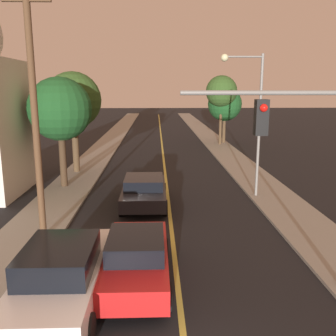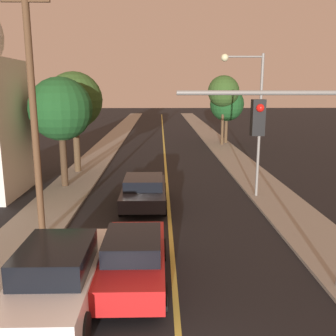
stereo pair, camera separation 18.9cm
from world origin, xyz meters
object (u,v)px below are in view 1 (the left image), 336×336
Objects in this scene: car_outer_lane_front at (62,275)px; tree_left_far at (60,109)px; car_near_lane_front at (136,257)px; traffic_signal_mast at (313,152)px; car_near_lane_second at (144,190)px; utility_pole_left at (35,113)px; tree_right_near at (221,92)px; tree_left_near at (73,101)px; streetlamp_right at (250,106)px; tree_right_far at (225,104)px.

tree_left_far is (-2.75, 11.70, 3.49)m from car_outer_lane_front.
traffic_signal_mast is (4.61, -0.50, 3.09)m from car_near_lane_front.
car_near_lane_second is 0.85× the size of traffic_signal_mast.
car_near_lane_second is 0.93× the size of car_outer_lane_front.
utility_pole_left is 1.34× the size of tree_right_near.
tree_left_near reaches higher than car_near_lane_front.
car_near_lane_front is at bearing -104.64° from tree_right_near.
utility_pole_left reaches higher than tree_left_near.
streetlamp_right reaches higher than car_near_lane_second.
tree_left_far is at bearing -88.85° from tree_left_near.
streetlamp_right is at bearing -95.27° from tree_right_near.
tree_right_far is (2.74, 27.62, 0.04)m from traffic_signal_mast.
tree_right_far is (10.94, 23.87, -0.75)m from utility_pole_left.
utility_pole_left is (-8.20, 3.75, 0.79)m from traffic_signal_mast.
car_near_lane_second is 6.57m from streetlamp_right.
tree_right_near is 1.75m from tree_right_far.
car_outer_lane_front is 28.75m from tree_right_near.
utility_pole_left is 11.15m from tree_left_near.
car_near_lane_second is at bearing 47.53° from utility_pole_left.
tree_right_far is (9.18, 28.21, 3.05)m from car_outer_lane_front.
utility_pole_left is at bearing -82.38° from tree_left_far.
car_near_lane_front is at bearing -90.00° from car_near_lane_second.
traffic_signal_mast is 1.01× the size of tree_right_far.
car_outer_lane_front is 0.72× the size of streetlamp_right.
traffic_signal_mast is 27.75m from tree_right_far.
tree_left_far is at bearing -126.45° from tree_right_near.
car_near_lane_second is (0.00, 7.16, -0.02)m from car_near_lane_front.
tree_right_near reaches higher than car_near_lane_front.
car_outer_lane_front is 0.92× the size of tree_right_far.
tree_right_near is at bearing 75.36° from car_near_lane_front.
streetlamp_right is (7.00, 9.50, 3.76)m from car_outer_lane_front.
tree_left_far is (-9.18, 11.11, 0.48)m from traffic_signal_mast.
tree_right_far is at bearing 69.78° from car_near_lane_second.
streetlamp_right is 1.27× the size of tree_right_far.
streetlamp_right is at bearing 86.38° from traffic_signal_mast.
tree_right_near is at bearing 84.73° from streetlamp_right.
utility_pole_left is at bearing 112.13° from car_outer_lane_front.
tree_right_near is (6.79, 18.83, 4.38)m from car_near_lane_second.
streetlamp_right reaches higher than tree_right_near.
utility_pole_left reaches higher than car_outer_lane_front.
streetlamp_right is 0.80× the size of utility_pole_left.
utility_pole_left is at bearing -132.47° from car_near_lane_second.
car_outer_lane_front is at bearing -108.02° from tree_right_far.
car_outer_lane_front is at bearing -126.37° from streetlamp_right.
car_near_lane_second is at bearing 120.99° from traffic_signal_mast.
tree_left_near is 3.75m from tree_left_far.
streetlamp_right is 17.67m from tree_right_near.
traffic_signal_mast is at bearing -6.25° from car_near_lane_front.
streetlamp_right is at bearing -31.12° from tree_left_near.
tree_left_near reaches higher than car_near_lane_second.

